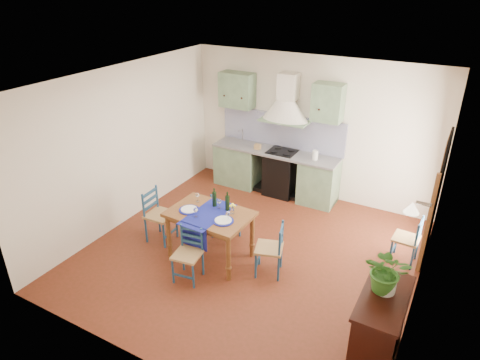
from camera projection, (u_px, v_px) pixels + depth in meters
name	position (u px, v px, depth m)	size (l,w,h in m)	color
floor	(250.00, 253.00, 6.98)	(5.00, 5.00, 0.00)	#4C2310
back_wall	(284.00, 144.00, 8.53)	(5.00, 0.96, 2.80)	silver
right_wall	(432.00, 213.00, 5.52)	(0.26, 5.00, 2.80)	silver
left_wall	(125.00, 146.00, 7.46)	(0.04, 5.00, 2.80)	silver
ceiling	(253.00, 82.00, 5.75)	(5.00, 5.00, 0.01)	silver
dining_table	(210.00, 218.00, 6.60)	(1.30, 0.98, 1.12)	brown
chair_near	(188.00, 254.00, 6.25)	(0.44, 0.44, 0.82)	navy
chair_far	(225.00, 216.00, 7.21)	(0.46, 0.46, 0.84)	navy
chair_left	(159.00, 215.00, 7.16)	(0.45, 0.45, 0.92)	navy
chair_right	(271.00, 249.00, 6.34)	(0.49, 0.49, 0.85)	navy
chair_spare	(408.00, 239.00, 6.61)	(0.40, 0.40, 0.80)	navy
sideboard	(379.00, 326.00, 4.87)	(0.50, 1.05, 0.94)	black
potted_plant	(387.00, 271.00, 4.66)	(0.48, 0.42, 0.54)	#347024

